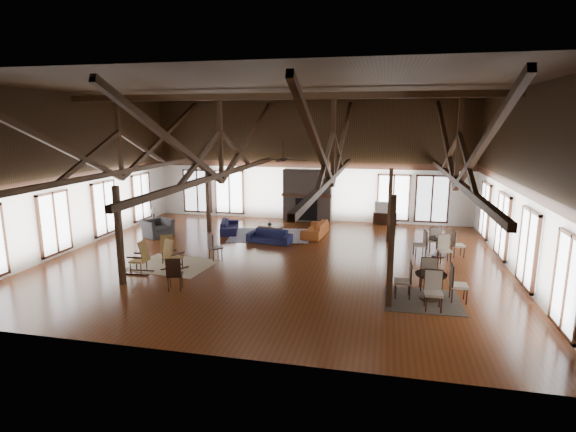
% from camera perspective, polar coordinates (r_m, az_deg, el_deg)
% --- Properties ---
extents(floor, '(16.00, 16.00, 0.00)m').
position_cam_1_polar(floor, '(16.43, -1.54, -5.50)').
color(floor, '#582812').
rests_on(floor, ground).
extents(ceiling, '(16.00, 14.00, 0.02)m').
position_cam_1_polar(ceiling, '(15.73, -1.67, 15.87)').
color(ceiling, black).
rests_on(ceiling, wall_back).
extents(wall_back, '(16.00, 0.02, 6.00)m').
position_cam_1_polar(wall_back, '(22.62, 2.67, 7.00)').
color(wall_back, white).
rests_on(wall_back, floor).
extents(wall_front, '(16.00, 0.02, 6.00)m').
position_cam_1_polar(wall_front, '(9.24, -12.03, -0.21)').
color(wall_front, white).
rests_on(wall_front, floor).
extents(wall_left, '(0.02, 14.00, 6.00)m').
position_cam_1_polar(wall_left, '(19.33, -25.39, 5.07)').
color(wall_left, white).
rests_on(wall_left, floor).
extents(wall_right, '(0.02, 14.00, 6.00)m').
position_cam_1_polar(wall_right, '(15.92, 27.67, 3.66)').
color(wall_right, white).
rests_on(wall_right, floor).
extents(roof_truss, '(15.60, 14.07, 3.14)m').
position_cam_1_polar(roof_truss, '(15.71, -1.62, 8.68)').
color(roof_truss, black).
rests_on(roof_truss, wall_back).
extents(post_grid, '(8.16, 7.16, 3.05)m').
position_cam_1_polar(post_grid, '(16.04, -1.57, -0.29)').
color(post_grid, black).
rests_on(post_grid, floor).
extents(fireplace, '(2.50, 0.69, 2.60)m').
position_cam_1_polar(fireplace, '(22.51, 2.49, 2.59)').
color(fireplace, brown).
rests_on(fireplace, floor).
extents(ceiling_fan, '(1.60, 1.60, 0.75)m').
position_cam_1_polar(ceiling_fan, '(14.64, -0.65, 7.29)').
color(ceiling_fan, black).
rests_on(ceiling_fan, roof_truss).
extents(sofa_navy_front, '(1.90, 0.94, 0.53)m').
position_cam_1_polar(sofa_navy_front, '(18.60, -2.37, -2.59)').
color(sofa_navy_front, '#16193D').
rests_on(sofa_navy_front, floor).
extents(sofa_navy_left, '(1.96, 1.18, 0.54)m').
position_cam_1_polar(sofa_navy_left, '(20.54, -7.44, -1.30)').
color(sofa_navy_left, '#151336').
rests_on(sofa_navy_left, floor).
extents(sofa_orange, '(2.13, 0.98, 0.60)m').
position_cam_1_polar(sofa_orange, '(19.74, 3.47, -1.65)').
color(sofa_orange, '#A04D1F').
rests_on(sofa_orange, floor).
extents(coffee_table, '(1.17, 0.80, 0.41)m').
position_cam_1_polar(coffee_table, '(19.87, -2.20, -1.40)').
color(coffee_table, brown).
rests_on(coffee_table, floor).
extents(vase, '(0.19, 0.19, 0.19)m').
position_cam_1_polar(vase, '(19.84, -2.35, -0.98)').
color(vase, '#B2B2B2').
rests_on(vase, coffee_table).
extents(armchair, '(1.50, 1.44, 0.75)m').
position_cam_1_polar(armchair, '(20.35, -16.27, -1.49)').
color(armchair, '#323235').
rests_on(armchair, floor).
extents(side_table_lamp, '(0.48, 0.48, 1.23)m').
position_cam_1_polar(side_table_lamp, '(20.92, -16.62, -0.90)').
color(side_table_lamp, black).
rests_on(side_table_lamp, floor).
extents(rocking_chair_a, '(0.70, 0.86, 0.98)m').
position_cam_1_polar(rocking_chair_a, '(16.66, -15.09, -4.01)').
color(rocking_chair_a, '#A1813D').
rests_on(rocking_chair_a, floor).
extents(rocking_chair_b, '(0.79, 0.94, 1.07)m').
position_cam_1_polar(rocking_chair_b, '(15.63, -14.58, -4.86)').
color(rocking_chair_b, '#A1813D').
rests_on(rocking_chair_b, floor).
extents(rocking_chair_c, '(0.89, 0.52, 1.11)m').
position_cam_1_polar(rocking_chair_c, '(15.54, -18.16, -5.09)').
color(rocking_chair_c, '#A1813D').
rests_on(rocking_chair_c, floor).
extents(side_chair_a, '(0.59, 0.59, 0.99)m').
position_cam_1_polar(side_chair_a, '(16.38, -9.52, -3.62)').
color(side_chair_a, black).
rests_on(side_chair_a, floor).
extents(side_chair_b, '(0.54, 0.54, 1.02)m').
position_cam_1_polar(side_chair_b, '(13.68, -14.27, -6.85)').
color(side_chair_b, black).
rests_on(side_chair_b, floor).
extents(cafe_table_near, '(2.00, 2.00, 1.05)m').
position_cam_1_polar(cafe_table_near, '(13.28, 17.65, -7.94)').
color(cafe_table_near, black).
rests_on(cafe_table_near, floor).
extents(cafe_table_far, '(1.90, 1.90, 0.97)m').
position_cam_1_polar(cafe_table_far, '(17.54, 18.62, -3.35)').
color(cafe_table_far, black).
rests_on(cafe_table_far, floor).
extents(cup_near, '(0.14, 0.14, 0.09)m').
position_cam_1_polar(cup_near, '(13.13, 17.92, -6.90)').
color(cup_near, '#B2B2B2').
rests_on(cup_near, cafe_table_near).
extents(cup_far, '(0.14, 0.14, 0.09)m').
position_cam_1_polar(cup_far, '(17.52, 18.43, -2.48)').
color(cup_far, '#B2B2B2').
rests_on(cup_far, cafe_table_far).
extents(tv_console, '(1.12, 0.42, 0.56)m').
position_cam_1_polar(tv_console, '(22.45, 12.18, -0.31)').
color(tv_console, black).
rests_on(tv_console, floor).
extents(television, '(0.97, 0.21, 0.56)m').
position_cam_1_polar(television, '(22.35, 12.21, 1.10)').
color(television, '#B2B2B2').
rests_on(television, tv_console).
extents(rug_tan, '(2.89, 2.39, 0.01)m').
position_cam_1_polar(rug_tan, '(16.25, -14.42, -6.05)').
color(rug_tan, tan).
rests_on(rug_tan, floor).
extents(rug_navy, '(3.80, 3.09, 0.01)m').
position_cam_1_polar(rug_navy, '(19.83, -2.33, -2.45)').
color(rug_navy, '#1B1C4E').
rests_on(rug_navy, floor).
extents(rug_dark, '(2.14, 1.96, 0.01)m').
position_cam_1_polar(rug_dark, '(13.32, 16.72, -10.20)').
color(rug_dark, black).
rests_on(rug_dark, floor).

